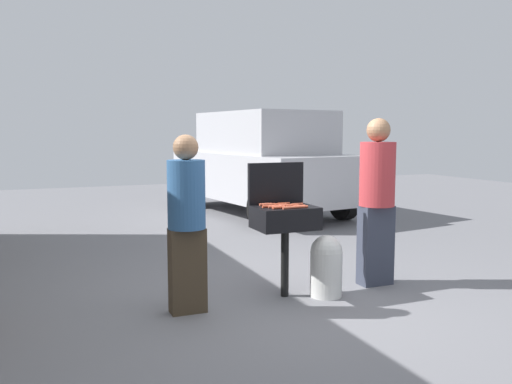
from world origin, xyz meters
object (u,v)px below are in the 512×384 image
(hot_dog_12, at_px, (289,208))
(person_right, at_px, (377,195))
(parked_minivan, at_px, (261,162))
(hot_dog_8, at_px, (293,206))
(hot_dog_3, at_px, (279,208))
(hot_dog_5, at_px, (269,205))
(hot_dog_7, at_px, (297,204))
(hot_dog_13, at_px, (266,204))
(person_left, at_px, (187,217))
(hot_dog_2, at_px, (301,207))
(hot_dog_6, at_px, (299,206))
(bbq_grill, at_px, (285,221))
(hot_dog_10, at_px, (284,204))
(hot_dog_11, at_px, (268,206))
(hot_dog_0, at_px, (282,204))
(hot_dog_9, at_px, (285,206))
(hot_dog_14, at_px, (279,207))
(propane_tank, at_px, (326,265))
(hot_dog_1, at_px, (275,207))
(hot_dog_4, at_px, (280,205))

(hot_dog_12, height_order, person_right, person_right)
(parked_minivan, bearing_deg, hot_dog_8, 61.63)
(hot_dog_3, distance_m, hot_dog_5, 0.22)
(hot_dog_7, relative_size, hot_dog_13, 1.00)
(person_left, relative_size, person_right, 0.91)
(hot_dog_2, distance_m, hot_dog_6, 0.04)
(bbq_grill, distance_m, hot_dog_7, 0.21)
(hot_dog_6, relative_size, person_left, 0.08)
(bbq_grill, height_order, hot_dog_3, hot_dog_3)
(hot_dog_12, height_order, person_left, person_left)
(hot_dog_10, xyz_separation_m, hot_dog_11, (-0.22, -0.12, 0.00))
(person_right, distance_m, parked_minivan, 5.17)
(hot_dog_8, height_order, hot_dog_11, same)
(hot_dog_0, relative_size, hot_dog_10, 1.00)
(bbq_grill, distance_m, hot_dog_12, 0.23)
(hot_dog_10, height_order, hot_dog_12, same)
(hot_dog_9, height_order, hot_dog_14, same)
(hot_dog_10, relative_size, propane_tank, 0.21)
(hot_dog_7, distance_m, hot_dog_11, 0.32)
(bbq_grill, height_order, hot_dog_7, hot_dog_7)
(bbq_grill, relative_size, person_right, 0.51)
(hot_dog_9, height_order, hot_dog_11, same)
(hot_dog_2, distance_m, hot_dog_3, 0.22)
(person_left, height_order, parked_minivan, parked_minivan)
(hot_dog_8, bearing_deg, parked_minivan, 70.01)
(hot_dog_6, bearing_deg, hot_dog_1, 162.50)
(hot_dog_1, distance_m, hot_dog_3, 0.07)
(hot_dog_7, relative_size, hot_dog_8, 1.00)
(hot_dog_9, bearing_deg, hot_dog_8, -41.14)
(hot_dog_2, height_order, propane_tank, hot_dog_2)
(hot_dog_6, height_order, hot_dog_11, same)
(hot_dog_5, distance_m, hot_dog_11, 0.12)
(hot_dog_14, bearing_deg, hot_dog_1, 119.57)
(propane_tank, height_order, parked_minivan, parked_minivan)
(hot_dog_5, bearing_deg, hot_dog_3, -89.02)
(hot_dog_9, bearing_deg, person_left, -175.92)
(hot_dog_11, xyz_separation_m, hot_dog_12, (0.15, -0.16, 0.00))
(hot_dog_1, relative_size, person_right, 0.07)
(hot_dog_0, bearing_deg, hot_dog_11, -154.93)
(hot_dog_7, xyz_separation_m, hot_dog_10, (-0.10, 0.10, 0.00))
(bbq_grill, height_order, hot_dog_12, hot_dog_12)
(hot_dog_0, distance_m, hot_dog_1, 0.19)
(hot_dog_3, bearing_deg, hot_dog_12, -26.52)
(hot_dog_1, xyz_separation_m, hot_dog_5, (0.01, 0.15, 0.00))
(hot_dog_1, relative_size, hot_dog_13, 1.00)
(hot_dog_13, height_order, hot_dog_14, same)
(parked_minivan, bearing_deg, hot_dog_2, 62.41)
(hot_dog_4, distance_m, hot_dog_11, 0.15)
(hot_dog_4, bearing_deg, hot_dog_0, 48.55)
(person_left, bearing_deg, hot_dog_1, 9.36)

